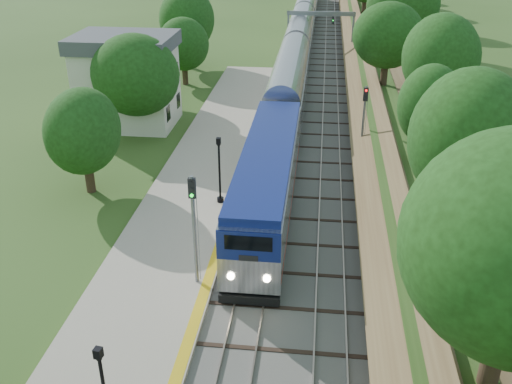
# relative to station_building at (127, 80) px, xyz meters

# --- Properties ---
(ground) EXTENTS (320.00, 320.00, 0.00)m
(ground) POSITION_rel_station_building_xyz_m (14.00, -30.00, -4.09)
(ground) COLOR #2D4C19
(ground) RESTS_ON ground
(trackbed) EXTENTS (9.50, 170.00, 0.28)m
(trackbed) POSITION_rel_station_building_xyz_m (16.00, 30.00, -4.02)
(trackbed) COLOR #4C4944
(trackbed) RESTS_ON ground
(platform) EXTENTS (6.40, 68.00, 0.38)m
(platform) POSITION_rel_station_building_xyz_m (8.80, -14.00, -3.90)
(platform) COLOR #AA9E89
(platform) RESTS_ON ground
(yellow_stripe) EXTENTS (0.55, 68.00, 0.01)m
(yellow_stripe) POSITION_rel_station_building_xyz_m (11.65, -14.00, -3.70)
(yellow_stripe) COLOR gold
(yellow_stripe) RESTS_ON platform
(embankment) EXTENTS (10.64, 170.00, 11.70)m
(embankment) POSITION_rel_station_building_xyz_m (24.35, 30.00, -2.14)
(embankment) COLOR brown
(embankment) RESTS_ON ground
(station_building) EXTENTS (8.60, 6.60, 8.00)m
(station_building) POSITION_rel_station_building_xyz_m (0.00, 0.00, 0.00)
(station_building) COLOR silver
(station_building) RESTS_ON ground
(signal_gantry) EXTENTS (8.40, 0.38, 6.20)m
(signal_gantry) POSITION_rel_station_building_xyz_m (16.47, 24.99, 0.73)
(signal_gantry) COLOR slate
(signal_gantry) RESTS_ON ground
(trees_behind_platform) EXTENTS (7.82, 53.32, 7.21)m
(trees_behind_platform) POSITION_rel_station_building_xyz_m (2.83, -9.33, 0.44)
(trees_behind_platform) COLOR #332316
(trees_behind_platform) RESTS_ON ground
(train) EXTENTS (3.11, 103.41, 4.57)m
(train) POSITION_rel_station_building_xyz_m (14.00, 25.56, -1.75)
(train) COLOR black
(train) RESTS_ON trackbed
(lamppost_far) EXTENTS (0.44, 0.44, 4.50)m
(lamppost_far) POSITION_rel_station_building_xyz_m (10.77, -14.74, -1.70)
(lamppost_far) COLOR black
(lamppost_far) RESTS_ON platform
(signal_platform) EXTENTS (0.35, 0.28, 6.04)m
(signal_platform) POSITION_rel_station_building_xyz_m (11.10, -23.62, 0.00)
(signal_platform) COLOR slate
(signal_platform) RESTS_ON platform
(signal_farside) EXTENTS (0.34, 0.27, 6.14)m
(signal_farside) POSITION_rel_station_building_xyz_m (20.20, -7.03, -0.22)
(signal_farside) COLOR slate
(signal_farside) RESTS_ON ground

